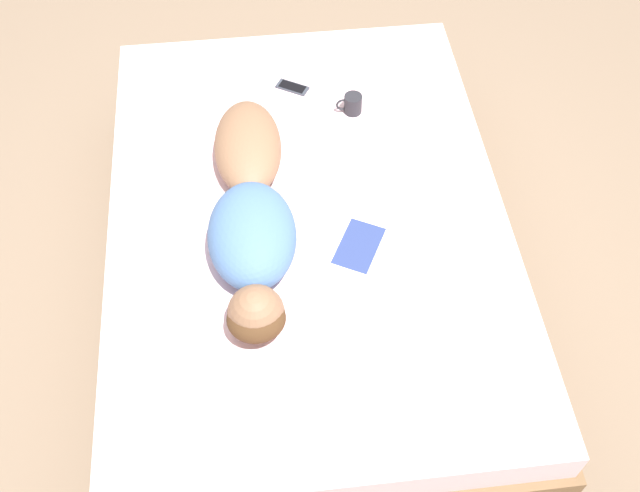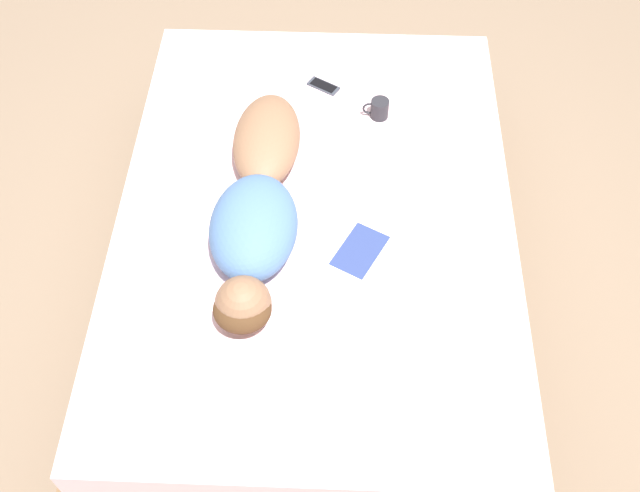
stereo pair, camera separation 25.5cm
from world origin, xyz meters
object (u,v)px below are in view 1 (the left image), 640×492
person (251,216)px  coffee_mug (352,104)px  open_magazine (385,255)px  cell_phone (292,87)px

person → coffee_mug: 0.80m
coffee_mug → open_magazine: bearing=91.1°
open_magazine → person: bearing=8.9°
open_magazine → cell_phone: (0.27, -0.99, 0.00)m
coffee_mug → cell_phone: coffee_mug is taller
person → open_magazine: bearing=161.9°
open_magazine → cell_phone: size_ratio=3.49×
person → cell_phone: person is taller
person → coffee_mug: bearing=-126.4°
coffee_mug → cell_phone: 0.31m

